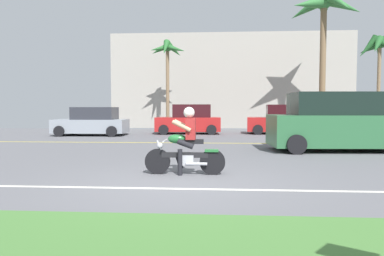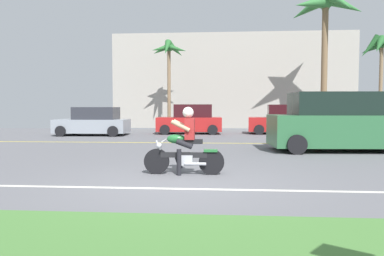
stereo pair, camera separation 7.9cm
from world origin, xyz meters
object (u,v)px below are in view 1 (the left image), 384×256
suv_nearby (337,123)px  palm_tree_2 (168,54)px  parked_car_2 (285,120)px  palm_tree_1 (379,50)px  parked_car_1 (189,120)px  palm_tree_0 (324,12)px  motorcyclist (186,146)px  parked_car_0 (92,122)px

suv_nearby → palm_tree_2: bearing=124.8°
suv_nearby → parked_car_2: bearing=91.9°
palm_tree_1 → palm_tree_2: size_ratio=1.01×
parked_car_2 → parked_car_1: bearing=-176.9°
suv_nearby → palm_tree_0: 11.26m
suv_nearby → palm_tree_0: bearing=77.2°
motorcyclist → parked_car_0: (-6.02, 10.99, 0.07)m
parked_car_0 → palm_tree_1: palm_tree_1 is taller
palm_tree_2 → parked_car_1: bearing=-60.1°
palm_tree_1 → palm_tree_0: bearing=-167.0°
parked_car_0 → palm_tree_2: 7.03m
parked_car_0 → parked_car_2: parked_car_2 is taller
parked_car_0 → palm_tree_2: (3.53, 4.34, 4.26)m
motorcyclist → palm_tree_0: 16.87m
suv_nearby → palm_tree_0: palm_tree_0 is taller
parked_car_0 → parked_car_2: 10.78m
motorcyclist → palm_tree_2: bearing=99.2°
parked_car_1 → parked_car_0: bearing=-163.2°
parked_car_0 → motorcyclist: bearing=-61.3°
parked_car_0 → parked_car_1: bearing=16.8°
motorcyclist → suv_nearby: (4.87, 4.74, 0.34)m
motorcyclist → palm_tree_2: palm_tree_2 is taller
palm_tree_0 → palm_tree_1: size_ratio=1.43×
parked_car_0 → palm_tree_0: (12.99, 2.95, 6.41)m
motorcyclist → suv_nearby: suv_nearby is taller
motorcyclist → palm_tree_0: bearing=63.4°
palm_tree_1 → palm_tree_2: (-13.05, 0.56, -0.02)m
motorcyclist → parked_car_1: parked_car_1 is taller
palm_tree_0 → palm_tree_2: 9.80m
parked_car_1 → palm_tree_2: bearing=119.9°
parked_car_2 → palm_tree_2: size_ratio=0.72×
motorcyclist → palm_tree_0: (6.97, 13.94, 6.48)m
suv_nearby → palm_tree_1: 12.21m
parked_car_1 → palm_tree_2: size_ratio=0.64×
palm_tree_2 → suv_nearby: bearing=-55.2°
palm_tree_0 → palm_tree_2: bearing=171.6°
motorcyclist → suv_nearby: size_ratio=0.38×
parked_car_0 → palm_tree_0: 14.78m
parked_car_0 → palm_tree_2: bearing=50.8°
parked_car_1 → palm_tree_0: (7.85, 1.40, 6.35)m
parked_car_1 → palm_tree_1: (11.44, 2.23, 4.22)m
palm_tree_0 → palm_tree_2: (-9.46, 1.39, -2.14)m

